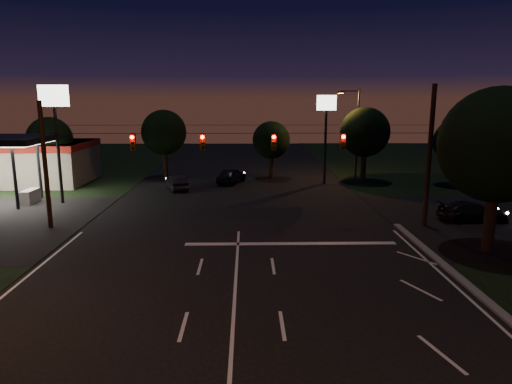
{
  "coord_description": "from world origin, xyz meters",
  "views": [
    {
      "loc": [
        0.54,
        -13.27,
        8.12
      ],
      "look_at": [
        1.03,
        11.57,
        3.0
      ],
      "focal_mm": 32.0,
      "sensor_mm": 36.0,
      "label": 1
    }
  ],
  "objects_px": {
    "utility_pole_right": "(424,226)",
    "car_oncoming_a": "(231,175)",
    "car_cross": "(473,212)",
    "tree_right_near": "(497,146)",
    "car_oncoming_b": "(177,182)"
  },
  "relations": [
    {
      "from": "car_oncoming_a",
      "to": "car_oncoming_b",
      "type": "bearing_deg",
      "value": 52.95
    },
    {
      "from": "utility_pole_right",
      "to": "car_oncoming_b",
      "type": "bearing_deg",
      "value": 145.24
    },
    {
      "from": "utility_pole_right",
      "to": "car_cross",
      "type": "distance_m",
      "value": 3.9
    },
    {
      "from": "utility_pole_right",
      "to": "car_oncoming_a",
      "type": "bearing_deg",
      "value": 129.86
    },
    {
      "from": "car_oncoming_b",
      "to": "car_cross",
      "type": "height_order",
      "value": "car_oncoming_b"
    },
    {
      "from": "car_cross",
      "to": "car_oncoming_a",
      "type": "bearing_deg",
      "value": 48.87
    },
    {
      "from": "tree_right_near",
      "to": "car_cross",
      "type": "bearing_deg",
      "value": 70.08
    },
    {
      "from": "car_oncoming_a",
      "to": "car_cross",
      "type": "xyz_separation_m",
      "value": [
        16.68,
        -14.46,
        -0.08
      ]
    },
    {
      "from": "utility_pole_right",
      "to": "car_cross",
      "type": "relative_size",
      "value": 1.96
    },
    {
      "from": "car_oncoming_a",
      "to": "car_cross",
      "type": "bearing_deg",
      "value": 158.37
    },
    {
      "from": "car_oncoming_b",
      "to": "tree_right_near",
      "type": "bearing_deg",
      "value": 118.68
    },
    {
      "from": "tree_right_near",
      "to": "car_oncoming_a",
      "type": "relative_size",
      "value": 2.0
    },
    {
      "from": "car_oncoming_b",
      "to": "car_cross",
      "type": "bearing_deg",
      "value": 132.69
    },
    {
      "from": "utility_pole_right",
      "to": "car_oncoming_a",
      "type": "relative_size",
      "value": 2.06
    },
    {
      "from": "utility_pole_right",
      "to": "car_oncoming_a",
      "type": "xyz_separation_m",
      "value": [
        -13.0,
        15.57,
        0.74
      ]
    }
  ]
}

